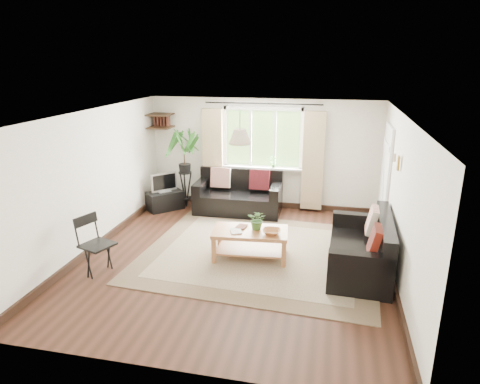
% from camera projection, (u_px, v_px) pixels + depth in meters
% --- Properties ---
extents(floor, '(5.50, 5.50, 0.00)m').
position_uv_depth(floor, '(235.00, 259.00, 7.15)').
color(floor, black).
rests_on(floor, ground).
extents(ceiling, '(5.50, 5.50, 0.00)m').
position_uv_depth(ceiling, '(234.00, 114.00, 6.43)').
color(ceiling, white).
rests_on(ceiling, floor).
extents(wall_back, '(5.00, 0.02, 2.40)m').
position_uv_depth(wall_back, '(263.00, 154.00, 9.35)').
color(wall_back, silver).
rests_on(wall_back, floor).
extents(wall_front, '(5.00, 0.02, 2.40)m').
position_uv_depth(wall_front, '(172.00, 271.00, 4.23)').
color(wall_front, silver).
rests_on(wall_front, floor).
extents(wall_left, '(0.02, 5.50, 2.40)m').
position_uv_depth(wall_left, '(92.00, 181.00, 7.30)').
color(wall_left, silver).
rests_on(wall_left, floor).
extents(wall_right, '(0.02, 5.50, 2.40)m').
position_uv_depth(wall_right, '(400.00, 201.00, 6.28)').
color(wall_right, silver).
rests_on(wall_right, floor).
extents(rug, '(4.07, 3.55, 0.02)m').
position_uv_depth(rug, '(260.00, 253.00, 7.34)').
color(rug, '#B9AF90').
rests_on(rug, floor).
extents(window, '(2.50, 0.16, 2.16)m').
position_uv_depth(window, '(263.00, 139.00, 9.21)').
color(window, white).
rests_on(window, wall_back).
extents(door, '(0.06, 0.96, 2.06)m').
position_uv_depth(door, '(385.00, 183.00, 7.93)').
color(door, silver).
rests_on(door, wall_right).
extents(corner_shelf, '(0.50, 0.50, 0.34)m').
position_uv_depth(corner_shelf, '(160.00, 121.00, 9.37)').
color(corner_shelf, black).
rests_on(corner_shelf, wall_back).
extents(pendant_lamp, '(0.36, 0.36, 0.54)m').
position_uv_depth(pendant_lamp, '(240.00, 133.00, 6.91)').
color(pendant_lamp, beige).
rests_on(pendant_lamp, ceiling).
extents(wall_sconce, '(0.12, 0.12, 0.28)m').
position_uv_depth(wall_sconce, '(397.00, 160.00, 6.41)').
color(wall_sconce, beige).
rests_on(wall_sconce, wall_right).
extents(sofa_back, '(1.84, 0.94, 0.86)m').
position_uv_depth(sofa_back, '(238.00, 193.00, 9.19)').
color(sofa_back, black).
rests_on(sofa_back, floor).
extents(sofa_right, '(1.83, 0.96, 0.85)m').
position_uv_depth(sofa_right, '(360.00, 245.00, 6.65)').
color(sofa_right, black).
rests_on(sofa_right, floor).
extents(coffee_table, '(1.28, 0.78, 0.50)m').
position_uv_depth(coffee_table, '(250.00, 244.00, 7.11)').
color(coffee_table, brown).
rests_on(coffee_table, floor).
extents(table_plant, '(0.34, 0.30, 0.34)m').
position_uv_depth(table_plant, '(258.00, 220.00, 7.02)').
color(table_plant, '#346026').
rests_on(table_plant, coffee_table).
extents(bowl, '(0.32, 0.32, 0.07)m').
position_uv_depth(bowl, '(272.00, 232.00, 6.87)').
color(bowl, '#9F6237').
rests_on(bowl, coffee_table).
extents(book_a, '(0.25, 0.29, 0.02)m').
position_uv_depth(book_a, '(231.00, 231.00, 6.96)').
color(book_a, silver).
rests_on(book_a, coffee_table).
extents(book_b, '(0.20, 0.25, 0.02)m').
position_uv_depth(book_b, '(237.00, 226.00, 7.19)').
color(book_b, brown).
rests_on(book_b, coffee_table).
extents(tv_stand, '(0.83, 0.84, 0.41)m').
position_uv_depth(tv_stand, '(165.00, 200.00, 9.44)').
color(tv_stand, black).
rests_on(tv_stand, floor).
extents(tv, '(0.54, 0.55, 0.44)m').
position_uv_depth(tv, '(164.00, 182.00, 9.31)').
color(tv, '#A5A5AA').
rests_on(tv, tv_stand).
extents(palm_stand, '(0.71, 0.71, 1.73)m').
position_uv_depth(palm_stand, '(185.00, 169.00, 9.42)').
color(palm_stand, black).
rests_on(palm_stand, floor).
extents(folding_chair, '(0.61, 0.61, 0.92)m').
position_uv_depth(folding_chair, '(97.00, 246.00, 6.54)').
color(folding_chair, black).
rests_on(folding_chair, floor).
extents(sill_plant, '(0.14, 0.10, 0.27)m').
position_uv_depth(sill_plant, '(273.00, 162.00, 9.23)').
color(sill_plant, '#2D6023').
rests_on(sill_plant, window).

